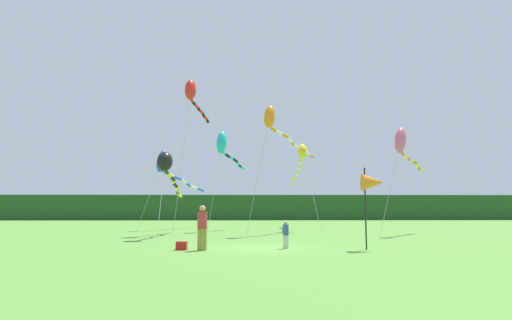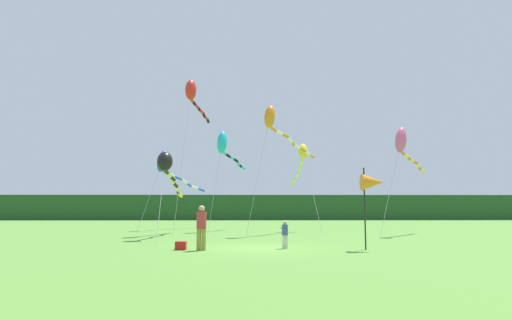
{
  "view_description": "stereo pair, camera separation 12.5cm",
  "coord_description": "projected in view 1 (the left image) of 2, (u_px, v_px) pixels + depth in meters",
  "views": [
    {
      "loc": [
        -0.64,
        -19.02,
        1.68
      ],
      "look_at": [
        0.0,
        6.0,
        4.4
      ],
      "focal_mm": 31.11,
      "sensor_mm": 36.0,
      "label": 1
    },
    {
      "loc": [
        -0.51,
        -19.03,
        1.68
      ],
      "look_at": [
        0.0,
        6.0,
        4.4
      ],
      "focal_mm": 31.11,
      "sensor_mm": 36.0,
      "label": 2
    }
  ],
  "objects": [
    {
      "name": "person_adult",
      "position": [
        202.0,
        225.0,
        17.71
      ],
      "size": [
        0.39,
        0.39,
        1.79
      ],
      "color": "olive",
      "rests_on": "ground"
    },
    {
      "name": "person_child",
      "position": [
        286.0,
        233.0,
        18.5
      ],
      "size": [
        0.25,
        0.25,
        1.16
      ],
      "color": "silver",
      "rests_on": "ground"
    },
    {
      "name": "kite_black",
      "position": [
        168.0,
        168.0,
        25.14
      ],
      "size": [
        0.95,
        9.73,
        4.93
      ],
      "color": "#B2B2B2",
      "rests_on": "ground"
    },
    {
      "name": "kite_cyan",
      "position": [
        223.0,
        145.0,
        33.11
      ],
      "size": [
        2.53,
        6.22,
        7.47
      ],
      "color": "#B2B2B2",
      "rests_on": "ground"
    },
    {
      "name": "banner_flag_pole",
      "position": [
        373.0,
        183.0,
        18.22
      ],
      "size": [
        0.9,
        0.7,
        3.33
      ],
      "color": "black",
      "rests_on": "ground"
    },
    {
      "name": "kite_blue",
      "position": [
        166.0,
        166.0,
        34.66
      ],
      "size": [
        4.15,
        7.08,
        6.23
      ],
      "color": "#B2B2B2",
      "rests_on": "ground"
    },
    {
      "name": "kite_red",
      "position": [
        192.0,
        93.0,
        29.88
      ],
      "size": [
        1.55,
        6.41,
        10.35
      ],
      "color": "#B2B2B2",
      "rests_on": "ground"
    },
    {
      "name": "kite_orange",
      "position": [
        276.0,
        125.0,
        28.9
      ],
      "size": [
        5.19,
        8.11,
        8.28
      ],
      "color": "#B2B2B2",
      "rests_on": "ground"
    },
    {
      "name": "cooler_box",
      "position": [
        182.0,
        246.0,
        17.92
      ],
      "size": [
        0.43,
        0.44,
        0.33
      ],
      "primitive_type": "cube",
      "color": "red",
      "rests_on": "ground"
    },
    {
      "name": "kite_rainbow",
      "position": [
        402.0,
        144.0,
        28.07
      ],
      "size": [
        5.26,
        6.47,
        6.88
      ],
      "color": "#B2B2B2",
      "rests_on": "ground"
    },
    {
      "name": "kite_yellow",
      "position": [
        301.0,
        158.0,
        34.73
      ],
      "size": [
        1.1,
        11.19,
        6.69
      ],
      "color": "#B2B2B2",
      "rests_on": "ground"
    },
    {
      "name": "ground_plane",
      "position": [
        260.0,
        248.0,
        18.74
      ],
      "size": [
        120.0,
        120.0,
        0.0
      ],
      "primitive_type": "plane",
      "color": "#5B9338"
    },
    {
      "name": "distant_treeline",
      "position": [
        249.0,
        207.0,
        63.65
      ],
      "size": [
        108.0,
        2.66,
        3.54
      ],
      "primitive_type": "cube",
      "color": "#234C23",
      "rests_on": "ground"
    }
  ]
}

